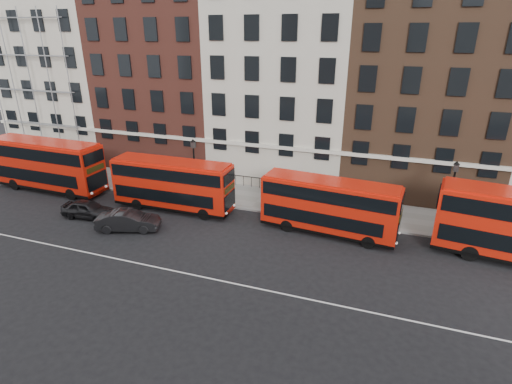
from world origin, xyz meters
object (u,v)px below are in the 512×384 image
(bus_a, at_px, (46,164))
(car_rear, at_px, (88,209))
(bus_b, at_px, (172,184))
(car_front, at_px, (128,221))
(bus_c, at_px, (329,205))

(bus_a, distance_m, car_rear, 8.52)
(bus_b, bearing_deg, car_front, -106.71)
(bus_b, xyz_separation_m, bus_c, (12.76, 0.00, -0.06))
(bus_c, relative_size, car_front, 2.17)
(bus_c, bearing_deg, bus_a, -174.57)
(bus_a, relative_size, bus_c, 1.13)
(car_front, bearing_deg, bus_c, -91.58)
(bus_c, distance_m, car_front, 14.79)
(bus_a, bearing_deg, car_front, -19.08)
(car_rear, distance_m, car_front, 4.38)
(car_rear, height_order, car_front, car_front)
(bus_b, relative_size, car_front, 2.20)
(car_front, bearing_deg, bus_b, -35.16)
(bus_b, bearing_deg, car_rear, -147.30)
(bus_b, distance_m, bus_c, 12.76)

